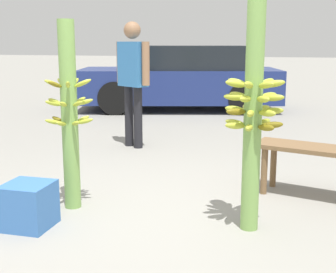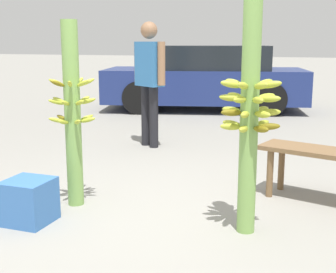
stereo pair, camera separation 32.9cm
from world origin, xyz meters
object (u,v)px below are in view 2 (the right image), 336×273
(market_bench, at_px, (335,160))
(produce_crate, at_px, (29,201))
(banana_stalk_center, at_px, (249,114))
(parked_car, at_px, (206,79))
(banana_stalk_left, at_px, (73,114))
(vendor_person, at_px, (149,73))

(market_bench, bearing_deg, produce_crate, -134.72)
(banana_stalk_center, height_order, parked_car, banana_stalk_center)
(banana_stalk_left, height_order, vendor_person, vendor_person)
(vendor_person, relative_size, produce_crate, 4.78)
(vendor_person, xyz_separation_m, market_bench, (2.38, -1.61, -0.59))
(banana_stalk_center, relative_size, vendor_person, 1.05)
(banana_stalk_center, bearing_deg, parked_car, 107.93)
(banana_stalk_left, height_order, market_bench, banana_stalk_left)
(banana_stalk_center, relative_size, market_bench, 1.29)
(market_bench, xyz_separation_m, parked_car, (-2.58, 5.24, 0.25))
(banana_stalk_left, distance_m, market_bench, 2.29)
(market_bench, bearing_deg, banana_stalk_center, -109.21)
(vendor_person, bearing_deg, market_bench, -2.56)
(produce_crate, bearing_deg, market_bench, 29.26)
(vendor_person, distance_m, produce_crate, 2.98)
(market_bench, relative_size, parked_car, 0.31)
(banana_stalk_left, bearing_deg, produce_crate, -104.25)
(parked_car, xyz_separation_m, produce_crate, (0.33, -6.50, -0.47))
(banana_stalk_left, bearing_deg, parked_car, 94.35)
(banana_stalk_center, xyz_separation_m, market_bench, (0.60, 0.86, -0.50))
(produce_crate, bearing_deg, banana_stalk_center, 13.79)
(banana_stalk_left, distance_m, parked_car, 6.02)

